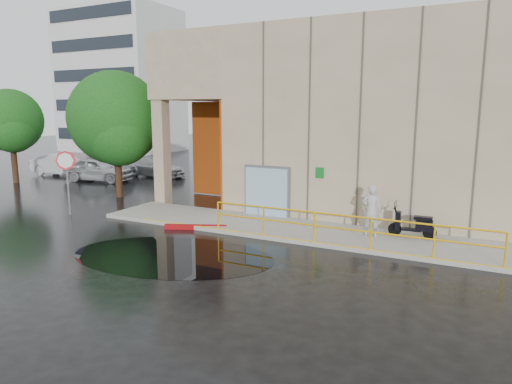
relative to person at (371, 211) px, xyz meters
The scene contains 15 objects.
ground 6.81m from the person, 136.40° to the right, with size 120.00×120.00×0.00m, color black.
sidewalk 1.33m from the person, behind, with size 20.00×3.00×0.15m, color gray.
building 7.08m from the person, 87.91° to the left, with size 20.00×10.17×8.00m.
guardrail 1.66m from the person, 112.60° to the right, with size 9.56×0.06×1.03m.
distant_building 40.82m from the person, 144.62° to the left, with size 12.00×8.08×15.00m.
person is the anchor object (origin of this frame).
scooter 1.45m from the person, 20.20° to the left, with size 1.63×0.57×1.25m.
stop_sign 12.89m from the person, behind, with size 0.72×0.51×2.81m.
red_curb 6.62m from the person, 166.45° to the right, with size 2.40×0.18×0.18m, color #94090D.
puddle 7.00m from the person, 138.83° to the right, with size 6.58×4.05×0.01m, color black.
car_a 19.52m from the person, 163.18° to the left, with size 1.82×4.52×1.54m, color silver.
car_b 23.77m from the person, 164.35° to the left, with size 1.57×4.51×1.49m, color silver.
car_c 18.93m from the person, 151.94° to the left, with size 1.78×4.38×1.27m, color #B6B9BD.
tree_near 14.02m from the person, behind, with size 4.79×4.79×6.52m.
tree_far 23.06m from the person, behind, with size 3.88×3.86×5.81m.
Camera 1 is at (8.25, -11.07, 4.56)m, focal length 32.00 mm.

